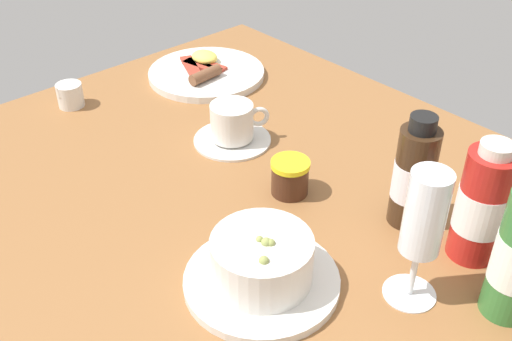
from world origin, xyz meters
TOP-DOWN VIEW (x-y plane):
  - ground_plane at (0.00, 0.00)cm, footprint 110.00×84.00cm
  - porridge_bowl at (12.17, -12.97)cm, footprint 19.51×19.51cm
  - coffee_cup at (-15.92, 6.08)cm, footprint 13.13×13.13cm
  - creamer_jug at (-45.54, -8.32)cm, footprint 4.74×5.73cm
  - wine_glass at (25.50, -0.62)cm, footprint 6.54×6.54cm
  - jam_jar at (0.81, 3.08)cm, footprint 5.83×5.83cm
  - sauce_bottle_red at (26.34, 11.46)cm, footprint 6.45×6.45cm
  - sauce_bottle_brown at (16.53, 10.81)cm, footprint 5.64×5.64cm
  - breakfast_plate at (-38.54, 18.09)cm, footprint 23.37×23.37cm

SIDE VIEW (x-z plane):
  - ground_plane at x=0.00cm, z-range -3.00..0.00cm
  - breakfast_plate at x=-38.54cm, z-range -0.91..2.79cm
  - creamer_jug at x=-45.54cm, z-range -0.24..4.80cm
  - jam_jar at x=0.81cm, z-range 0.03..5.56cm
  - coffee_cup at x=-15.92cm, z-range -0.40..6.53cm
  - porridge_bowl at x=12.17cm, z-range -0.53..7.41cm
  - sauce_bottle_brown at x=16.53cm, z-range -0.80..16.03cm
  - sauce_bottle_red at x=26.34cm, z-range -0.59..16.50cm
  - wine_glass at x=25.50cm, z-range 2.57..20.62cm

